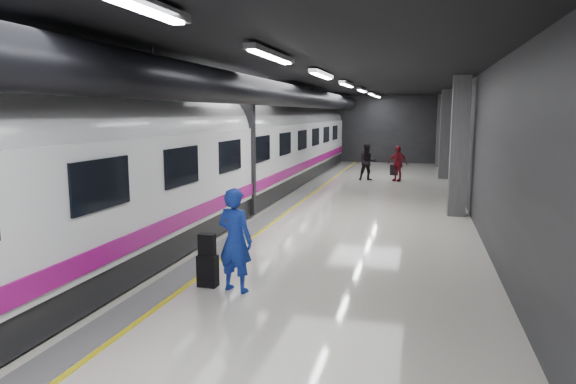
% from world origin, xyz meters
% --- Properties ---
extents(ground, '(40.00, 40.00, 0.00)m').
position_xyz_m(ground, '(0.00, 0.00, 0.00)').
color(ground, silver).
rests_on(ground, ground).
extents(platform_hall, '(10.02, 40.02, 4.51)m').
position_xyz_m(platform_hall, '(-0.29, 0.96, 3.54)').
color(platform_hall, black).
rests_on(platform_hall, ground).
extents(train, '(3.05, 38.00, 4.05)m').
position_xyz_m(train, '(-3.25, -0.00, 2.07)').
color(train, black).
rests_on(train, ground).
extents(traveler_main, '(0.81, 0.63, 1.97)m').
position_xyz_m(traveler_main, '(0.06, -6.65, 0.98)').
color(traveler_main, '#1C31D4').
rests_on(traveler_main, ground).
extents(suitcase_main, '(0.38, 0.25, 0.62)m').
position_xyz_m(suitcase_main, '(-0.54, -6.55, 0.31)').
color(suitcase_main, black).
rests_on(suitcase_main, ground).
extents(shoulder_bag, '(0.32, 0.18, 0.42)m').
position_xyz_m(shoulder_bag, '(-0.55, -6.54, 0.83)').
color(shoulder_bag, black).
rests_on(shoulder_bag, suitcase_main).
extents(traveler_far_a, '(1.04, 0.90, 1.85)m').
position_xyz_m(traveler_far_a, '(0.82, 10.19, 0.92)').
color(traveler_far_a, black).
rests_on(traveler_far_a, ground).
extents(traveler_far_b, '(1.11, 0.84, 1.75)m').
position_xyz_m(traveler_far_b, '(2.27, 10.31, 0.87)').
color(traveler_far_b, maroon).
rests_on(traveler_far_b, ground).
extents(suitcase_far, '(0.43, 0.35, 0.55)m').
position_xyz_m(suitcase_far, '(2.00, 12.77, 0.28)').
color(suitcase_far, black).
rests_on(suitcase_far, ground).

